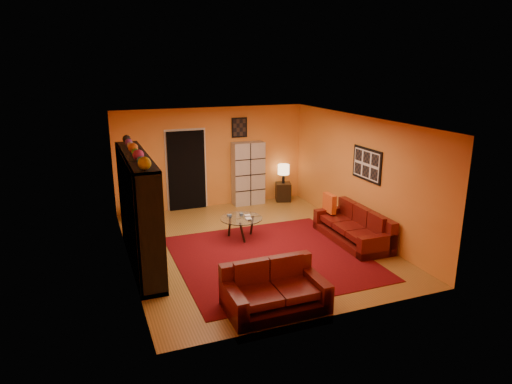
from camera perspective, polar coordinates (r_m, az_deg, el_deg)
name	(u,v)px	position (r m, az deg, el deg)	size (l,w,h in m)	color
floor	(253,245)	(9.60, -0.35, -6.70)	(6.00, 6.00, 0.00)	olive
ceiling	(253,121)	(8.93, -0.37, 8.89)	(6.00, 6.00, 0.00)	white
wall_back	(212,158)	(11.96, -5.49, 4.30)	(6.00, 6.00, 0.00)	orange
wall_front	(328,237)	(6.60, 8.99, -5.54)	(6.00, 6.00, 0.00)	orange
wall_left	(125,198)	(8.65, -16.04, -0.78)	(6.00, 6.00, 0.00)	orange
wall_right	(359,175)	(10.31, 12.75, 2.10)	(6.00, 6.00, 0.00)	orange
rug	(271,257)	(9.04, 1.85, -8.16)	(3.60, 3.60, 0.01)	#4F090E
doorway	(187,171)	(11.81, -8.67, 2.66)	(0.95, 0.10, 2.04)	black
wall_art_right	(367,164)	(9.99, 13.71, 3.37)	(0.03, 1.00, 0.70)	black
wall_art_back	(239,128)	(12.03, -2.09, 8.06)	(0.42, 0.03, 0.52)	black
entertainment_unit	(139,210)	(8.74, -14.45, -2.20)	(0.45, 3.00, 2.10)	black
tv	(142,213)	(8.68, -14.04, -2.59)	(0.13, 0.99, 0.57)	black
sofa	(356,228)	(9.98, 12.33, -4.42)	(0.85, 2.01, 0.85)	#4B0B0A
loveseat	(273,290)	(7.25, 2.15, -12.12)	(1.54, 0.92, 0.85)	#4B0B0A
throw_pillow	(329,203)	(10.42, 9.17, -1.38)	(0.12, 0.42, 0.42)	#DE5418
coffee_table	(241,220)	(9.85, -1.86, -3.51)	(0.92, 0.92, 0.46)	silver
storage_cabinet	(248,173)	(12.15, -0.98, 2.33)	(0.84, 0.37, 1.68)	#BDB7AE
bowl_chair	(139,208)	(11.37, -14.41, -2.00)	(0.67, 0.67, 0.55)	black
side_table	(283,192)	(12.59, 3.42, 0.02)	(0.40, 0.40, 0.50)	black
table_lamp	(284,170)	(12.44, 3.46, 2.77)	(0.31, 0.31, 0.52)	black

